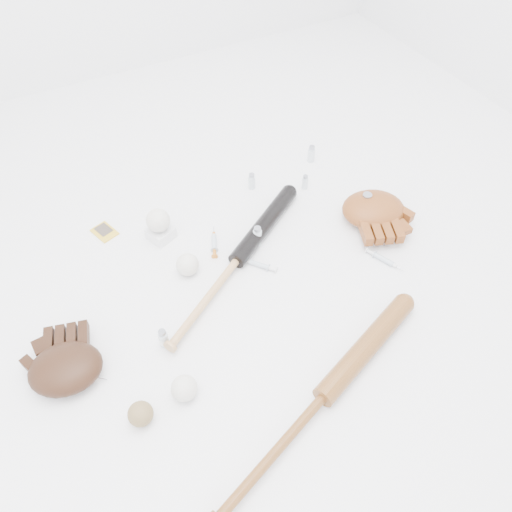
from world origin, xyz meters
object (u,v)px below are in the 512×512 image
bat_dark (237,260)px  bat_wood (324,396)px  pedestal (161,233)px  glove_dark (65,368)px

bat_dark → bat_wood: size_ratio=0.93×
bat_dark → bat_wood: bat_wood is taller
bat_dark → pedestal: bat_dark is taller
bat_dark → glove_dark: bearing=160.5°
bat_dark → pedestal: size_ratio=10.25×
bat_wood → glove_dark: 0.71m
glove_dark → pedestal: size_ratio=3.06×
bat_wood → pedestal: 0.80m
bat_wood → pedestal: size_ratio=10.97×
bat_dark → glove_dark: (-0.60, -0.14, 0.01)m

